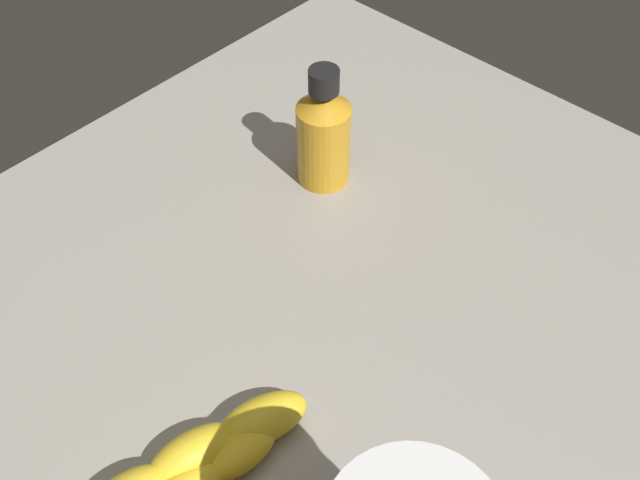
{
  "coord_description": "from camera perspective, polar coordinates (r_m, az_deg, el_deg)",
  "views": [
    {
      "loc": [
        26.09,
        29.03,
        51.42
      ],
      "look_at": [
        -3.74,
        1.35,
        5.74
      ],
      "focal_mm": 40.88,
      "sensor_mm": 36.0,
      "label": 1
    }
  ],
  "objects": [
    {
      "name": "ground_plane",
      "position": [
        0.66,
        -3.09,
        -5.53
      ],
      "size": [
        84.43,
        65.03,
        3.53
      ],
      "primitive_type": "cube",
      "color": "gray"
    },
    {
      "name": "honey_bottle",
      "position": [
        0.71,
        0.29,
        8.37
      ],
      "size": [
        5.36,
        5.36,
        12.95
      ],
      "color": "orange",
      "rests_on": "ground_plane"
    }
  ]
}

